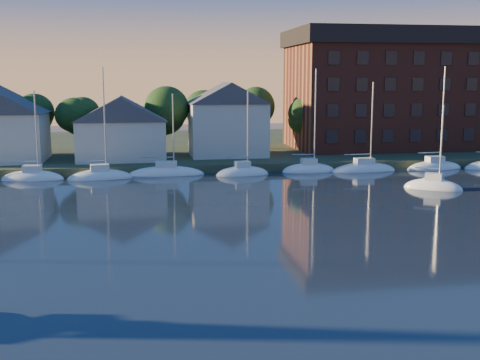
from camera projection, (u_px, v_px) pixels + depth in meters
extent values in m
cube|color=#323D24|center=(164.00, 150.00, 95.93)|extent=(160.00, 50.00, 2.00)
cube|color=brown|center=(171.00, 172.00, 73.55)|extent=(120.00, 3.00, 1.00)
cube|color=silver|center=(122.00, 140.00, 76.87)|extent=(11.00, 8.00, 5.00)
cube|color=silver|center=(228.00, 130.00, 80.90)|extent=(10.00, 8.00, 7.00)
cube|color=brown|center=(393.00, 97.00, 90.24)|extent=(30.00, 16.00, 15.00)
cube|color=black|center=(395.00, 38.00, 88.79)|extent=(31.00, 17.00, 2.40)
cylinder|color=#332317|center=(33.00, 143.00, 80.91)|extent=(0.50, 0.50, 3.50)
sphere|color=black|center=(31.00, 109.00, 80.17)|extent=(5.40, 5.40, 5.40)
cylinder|color=#332317|center=(93.00, 142.00, 82.19)|extent=(0.50, 0.50, 3.50)
sphere|color=black|center=(92.00, 109.00, 81.45)|extent=(5.40, 5.40, 5.40)
cylinder|color=#332317|center=(152.00, 141.00, 83.48)|extent=(0.50, 0.50, 3.50)
sphere|color=black|center=(152.00, 109.00, 82.74)|extent=(5.40, 5.40, 5.40)
cylinder|color=#332317|center=(210.00, 140.00, 84.76)|extent=(0.50, 0.50, 3.50)
sphere|color=black|center=(209.00, 108.00, 84.02)|extent=(5.40, 5.40, 5.40)
cylinder|color=#332317|center=(265.00, 139.00, 86.04)|extent=(0.50, 0.50, 3.50)
sphere|color=black|center=(265.00, 108.00, 85.30)|extent=(5.40, 5.40, 5.40)
cylinder|color=#332317|center=(319.00, 138.00, 87.32)|extent=(0.50, 0.50, 3.50)
sphere|color=black|center=(320.00, 107.00, 86.58)|extent=(5.40, 5.40, 5.40)
cylinder|color=#332317|center=(371.00, 137.00, 88.61)|extent=(0.50, 0.50, 3.50)
sphere|color=black|center=(372.00, 107.00, 87.87)|extent=(5.40, 5.40, 5.40)
cylinder|color=#332317|center=(422.00, 136.00, 89.89)|extent=(0.50, 0.50, 3.50)
sphere|color=black|center=(424.00, 106.00, 89.15)|extent=(5.40, 5.40, 5.40)
cylinder|color=#332317|center=(471.00, 135.00, 91.17)|extent=(0.50, 0.50, 3.50)
sphere|color=black|center=(473.00, 106.00, 90.43)|extent=(5.40, 5.40, 5.40)
ellipsoid|color=white|center=(31.00, 179.00, 68.07)|extent=(7.50, 2.40, 2.20)
cube|color=white|center=(30.00, 168.00, 67.85)|extent=(2.10, 1.32, 0.70)
cylinder|color=#A5A8AD|center=(35.00, 127.00, 67.20)|extent=(0.16, 0.16, 10.00)
cylinder|color=#A5A8AD|center=(22.00, 161.00, 67.58)|extent=(3.15, 0.12, 0.12)
ellipsoid|color=white|center=(103.00, 177.00, 69.35)|extent=(7.50, 2.40, 2.20)
cube|color=white|center=(103.00, 166.00, 69.13)|extent=(2.10, 1.32, 0.70)
cylinder|color=#A5A8AD|center=(108.00, 126.00, 68.48)|extent=(0.16, 0.16, 10.00)
cylinder|color=#A5A8AD|center=(95.00, 159.00, 68.86)|extent=(3.15, 0.12, 0.12)
ellipsoid|color=white|center=(173.00, 176.00, 70.63)|extent=(7.50, 2.40, 2.20)
cube|color=white|center=(172.00, 165.00, 70.42)|extent=(2.10, 1.32, 0.70)
cylinder|color=#A5A8AD|center=(178.00, 125.00, 69.76)|extent=(0.16, 0.16, 10.00)
cylinder|color=#A5A8AD|center=(165.00, 158.00, 70.14)|extent=(3.15, 0.12, 0.12)
ellipsoid|color=white|center=(240.00, 174.00, 71.91)|extent=(7.50, 2.40, 2.20)
cube|color=white|center=(240.00, 163.00, 71.70)|extent=(2.10, 1.32, 0.70)
cylinder|color=#A5A8AD|center=(246.00, 124.00, 71.05)|extent=(0.16, 0.16, 10.00)
cylinder|color=#A5A8AD|center=(233.00, 156.00, 71.42)|extent=(3.15, 0.12, 0.12)
ellipsoid|color=white|center=(304.00, 172.00, 73.20)|extent=(7.50, 2.40, 2.20)
cube|color=white|center=(304.00, 162.00, 72.98)|extent=(2.10, 1.32, 0.70)
cylinder|color=#A5A8AD|center=(311.00, 123.00, 72.33)|extent=(0.16, 0.16, 10.00)
cylinder|color=#A5A8AD|center=(298.00, 155.00, 72.71)|extent=(3.15, 0.12, 0.12)
ellipsoid|color=white|center=(367.00, 171.00, 74.48)|extent=(7.50, 2.40, 2.20)
cube|color=white|center=(367.00, 160.00, 74.26)|extent=(2.10, 1.32, 0.70)
cylinder|color=#A5A8AD|center=(374.00, 123.00, 73.61)|extent=(0.16, 0.16, 10.00)
cylinder|color=#A5A8AD|center=(361.00, 154.00, 73.99)|extent=(3.15, 0.12, 0.12)
ellipsoid|color=white|center=(427.00, 169.00, 75.76)|extent=(7.50, 2.40, 2.20)
cube|color=white|center=(428.00, 159.00, 75.55)|extent=(2.10, 1.32, 0.70)
cylinder|color=#A5A8AD|center=(435.00, 122.00, 74.89)|extent=(0.16, 0.16, 10.00)
cylinder|color=#A5A8AD|center=(422.00, 152.00, 75.27)|extent=(3.15, 0.12, 0.12)
ellipsoid|color=white|center=(433.00, 189.00, 62.08)|extent=(6.03, 4.87, 2.20)
cube|color=white|center=(434.00, 177.00, 61.86)|extent=(1.98, 1.81, 0.70)
cylinder|color=#A5A8AD|center=(441.00, 143.00, 61.05)|extent=(0.16, 0.16, 7.70)
cylinder|color=#A5A8AD|center=(427.00, 168.00, 61.97)|extent=(2.14, 1.44, 0.12)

